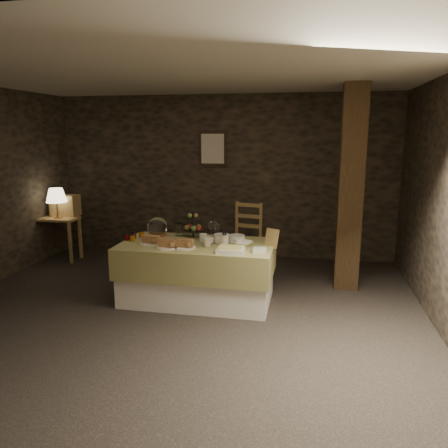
% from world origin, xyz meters
% --- Properties ---
extents(ground_plane, '(5.50, 5.00, 0.01)m').
position_xyz_m(ground_plane, '(0.00, 0.00, 0.00)').
color(ground_plane, black).
rests_on(ground_plane, ground).
extents(room_shell, '(5.52, 5.02, 2.60)m').
position_xyz_m(room_shell, '(0.00, 0.00, 1.56)').
color(room_shell, black).
rests_on(room_shell, ground).
extents(buffet_table, '(1.81, 0.96, 0.72)m').
position_xyz_m(buffet_table, '(0.12, 0.39, 0.41)').
color(buffet_table, white).
rests_on(buffet_table, ground_plane).
extents(console_table, '(0.64, 0.37, 0.69)m').
position_xyz_m(console_table, '(-2.50, 1.66, 0.56)').
color(console_table, olive).
rests_on(console_table, ground_plane).
extents(table_lamp, '(0.32, 0.32, 0.48)m').
position_xyz_m(table_lamp, '(-2.45, 1.61, 1.04)').
color(table_lamp, tan).
rests_on(table_lamp, console_table).
extents(wine_rack, '(0.42, 0.26, 0.34)m').
position_xyz_m(wine_rack, '(-2.45, 1.84, 0.86)').
color(wine_rack, olive).
rests_on(wine_rack, console_table).
extents(chair, '(0.53, 0.51, 0.75)m').
position_xyz_m(chair, '(0.47, 1.91, 0.43)').
color(chair, olive).
rests_on(chair, ground_plane).
extents(timber_column, '(0.30, 0.30, 2.60)m').
position_xyz_m(timber_column, '(1.91, 1.25, 1.30)').
color(timber_column, black).
rests_on(timber_column, ground_plane).
extents(framed_picture, '(0.45, 0.04, 0.55)m').
position_xyz_m(framed_picture, '(-0.15, 2.47, 1.75)').
color(framed_picture, black).
rests_on(framed_picture, room_shell).
extents(plate_stack_a, '(0.19, 0.19, 0.10)m').
position_xyz_m(plate_stack_a, '(0.40, 0.49, 0.77)').
color(plate_stack_a, white).
rests_on(plate_stack_a, buffet_table).
extents(plate_stack_b, '(0.20, 0.20, 0.08)m').
position_xyz_m(plate_stack_b, '(0.57, 0.54, 0.76)').
color(plate_stack_b, white).
rests_on(plate_stack_b, buffet_table).
extents(cutlery_holder, '(0.10, 0.10, 0.12)m').
position_xyz_m(cutlery_holder, '(0.45, 0.38, 0.78)').
color(cutlery_holder, white).
rests_on(cutlery_holder, buffet_table).
extents(cup_a, '(0.12, 0.12, 0.09)m').
position_xyz_m(cup_a, '(0.27, 0.40, 0.76)').
color(cup_a, white).
rests_on(cup_a, buffet_table).
extents(cup_b, '(0.13, 0.13, 0.10)m').
position_xyz_m(cup_b, '(0.27, 0.28, 0.77)').
color(cup_b, white).
rests_on(cup_b, buffet_table).
extents(mug_c, '(0.09, 0.09, 0.09)m').
position_xyz_m(mug_c, '(0.17, 0.50, 0.76)').
color(mug_c, white).
rests_on(mug_c, buffet_table).
extents(mug_d, '(0.08, 0.08, 0.09)m').
position_xyz_m(mug_d, '(0.62, 0.34, 0.76)').
color(mug_d, white).
rests_on(mug_d, buffet_table).
extents(bowl, '(0.29, 0.29, 0.05)m').
position_xyz_m(bowl, '(0.67, 0.38, 0.74)').
color(bowl, white).
rests_on(bowl, buffet_table).
extents(cake_dome, '(0.26, 0.26, 0.26)m').
position_xyz_m(cake_dome, '(-0.46, 0.63, 0.82)').
color(cake_dome, olive).
rests_on(cake_dome, buffet_table).
extents(fruit_stand, '(0.24, 0.24, 0.34)m').
position_xyz_m(fruit_stand, '(-0.00, 0.69, 0.85)').
color(fruit_stand, black).
rests_on(fruit_stand, buffet_table).
extents(bread_platter_left, '(0.26, 0.26, 0.11)m').
position_xyz_m(bread_platter_left, '(-0.41, 0.26, 0.76)').
color(bread_platter_left, white).
rests_on(bread_platter_left, buffet_table).
extents(bread_platter_center, '(0.26, 0.26, 0.11)m').
position_xyz_m(bread_platter_center, '(-0.15, 0.13, 0.76)').
color(bread_platter_center, white).
rests_on(bread_platter_center, buffet_table).
extents(bread_platter_right, '(0.26, 0.26, 0.11)m').
position_xyz_m(bread_platter_right, '(0.03, 0.16, 0.76)').
color(bread_platter_right, white).
rests_on(bread_platter_right, buffet_table).
extents(jam_jars, '(0.18, 0.26, 0.07)m').
position_xyz_m(jam_jars, '(-0.70, 0.44, 0.75)').
color(jam_jars, '#5C0C11').
rests_on(jam_jars, buffet_table).
extents(tart_dish, '(0.30, 0.22, 0.07)m').
position_xyz_m(tart_dish, '(0.58, 0.07, 0.75)').
color(tart_dish, white).
rests_on(tart_dish, buffet_table).
extents(square_dish, '(0.14, 0.14, 0.04)m').
position_xyz_m(square_dish, '(0.89, 0.14, 0.74)').
color(square_dish, white).
rests_on(square_dish, buffet_table).
extents(menu_frame, '(0.18, 0.14, 0.22)m').
position_xyz_m(menu_frame, '(1.00, 0.45, 0.81)').
color(menu_frame, olive).
rests_on(menu_frame, buffet_table).
extents(storage_jar_a, '(0.10, 0.10, 0.16)m').
position_xyz_m(storage_jar_a, '(-0.20, 0.73, 0.80)').
color(storage_jar_a, white).
rests_on(storage_jar_a, buffet_table).
extents(storage_jar_b, '(0.09, 0.09, 0.14)m').
position_xyz_m(storage_jar_b, '(-0.14, 0.76, 0.79)').
color(storage_jar_b, white).
rests_on(storage_jar_b, buffet_table).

